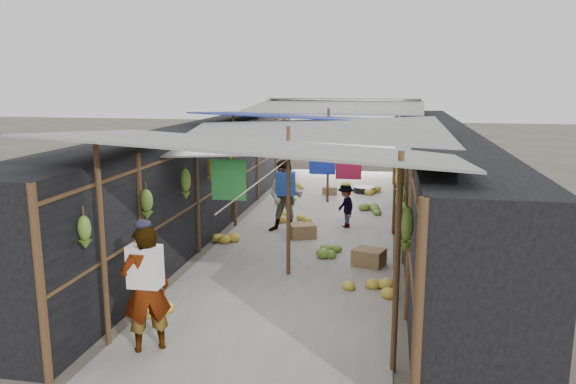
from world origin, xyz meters
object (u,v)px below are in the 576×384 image
Objects in this scene: shopper_blue at (286,197)px; vendor_seated at (346,206)px; black_basin at (364,190)px; vendor_elderly at (146,289)px; crate_near at (303,231)px.

vendor_seated is at bearing 31.23° from shopper_blue.
vendor_seated is at bearing -93.14° from black_basin.
vendor_elderly is 1.00× the size of shopper_blue.
black_basin is 10.80m from vendor_elderly.
vendor_seated is at bearing 29.47° from crate_near.
vendor_elderly is 5.82m from shopper_blue.
vendor_seated reaches higher than crate_near.
crate_near is at bearing -134.90° from vendor_elderly.
vendor_seated is (1.94, 6.40, -0.30)m from vendor_elderly.
crate_near is 0.81× the size of black_basin.
vendor_elderly reaches higher than crate_near.
vendor_elderly is 6.70m from vendor_seated.
shopper_blue reaches higher than vendor_seated.
shopper_blue is at bearing -107.50° from black_basin.
black_basin is at bearing 77.72° from shopper_blue.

